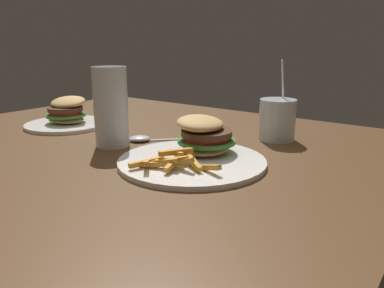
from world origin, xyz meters
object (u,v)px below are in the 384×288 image
beer_glass (111,110)px  spoon (143,139)px  meal_plate_near (197,148)px  meal_plate_far (67,117)px  juice_glass (277,121)px

beer_glass → spoon: 0.11m
meal_plate_near → beer_glass: size_ratio=1.62×
spoon → meal_plate_far: bearing=-44.0°
meal_plate_near → beer_glass: bearing=96.7°
juice_glass → spoon: 0.33m
meal_plate_near → beer_glass: (-0.03, 0.23, 0.06)m
meal_plate_near → beer_glass: beer_glass is taller
juice_glass → meal_plate_far: size_ratio=0.85×
beer_glass → meal_plate_far: 0.28m
meal_plate_near → spoon: size_ratio=2.22×
meal_plate_near → spoon: meal_plate_near is taller
juice_glass → meal_plate_far: 0.59m
meal_plate_near → spoon: (0.04, 0.20, -0.02)m
meal_plate_near → meal_plate_far: bearing=85.7°
spoon → meal_plate_far: size_ratio=0.58×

